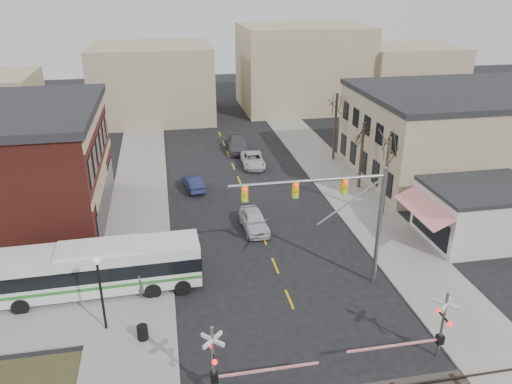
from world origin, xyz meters
The scene contains 20 objects.
ground centered at (0.00, 0.00, 0.00)m, with size 160.00×160.00×0.00m, color black.
sidewalk_west centered at (-9.50, 20.00, 0.06)m, with size 5.00×60.00×0.12m, color gray.
sidewalk_east centered at (9.50, 20.00, 0.06)m, with size 5.00×60.00×0.12m, color gray.
tan_building centered at (22.00, 20.00, 4.26)m, with size 20.30×15.30×8.50m.
awning_shop centered at (15.97, 7.00, 2.16)m, with size 9.74×6.20×4.30m.
tree_east_a centered at (10.50, 12.00, 3.50)m, with size 0.28×0.28×6.75m.
tree_east_b centered at (10.80, 18.00, 3.27)m, with size 0.28×0.28×6.30m.
tree_east_c centered at (11.00, 26.00, 3.72)m, with size 0.28×0.28×7.20m.
transit_bus centered at (-11.39, 4.97, 1.79)m, with size 12.39×3.00×3.17m.
traffic_signal_mast centered at (3.23, 2.91, 5.72)m, with size 9.60×0.30×8.00m.
rr_crossing_west centered at (-4.97, -4.79, 1.97)m, with size 5.60×1.36×4.00m.
rr_crossing_east centered at (5.99, -4.32, 1.97)m, with size 5.60×1.36×4.00m.
street_lamp centered at (-10.91, 1.14, 3.41)m, with size 0.44×0.44×4.64m.
trash_bin centered at (-8.84, -0.17, 0.54)m, with size 0.60×0.60×0.83m, color black.
car_a centered at (-0.45, 11.60, 0.77)m, with size 1.83×4.54×1.55m, color silver.
car_b centered at (-4.58, 20.58, 0.66)m, with size 1.40×4.03×1.33m, color #1A2143.
car_c centered at (2.05, 25.78, 0.67)m, with size 2.24×4.86×1.35m, color silver.
car_d centered at (1.19, 30.98, 0.78)m, with size 2.19×5.38×1.56m, color #47464B.
pedestrian_near centered at (-9.00, 3.82, 0.95)m, with size 0.61×0.40×1.67m, color #594D47.
pedestrian_far centered at (-11.23, 7.77, 0.96)m, with size 0.82×0.64×1.68m, color #383F62.
Camera 1 is at (-6.83, -22.88, 18.42)m, focal length 35.00 mm.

